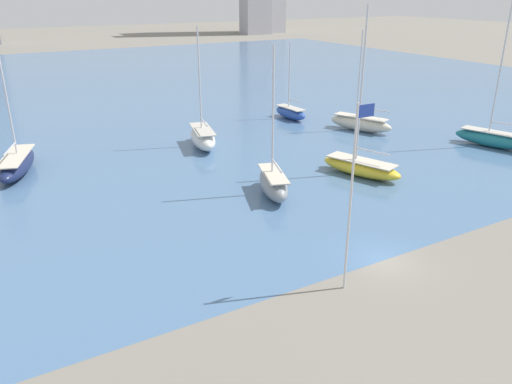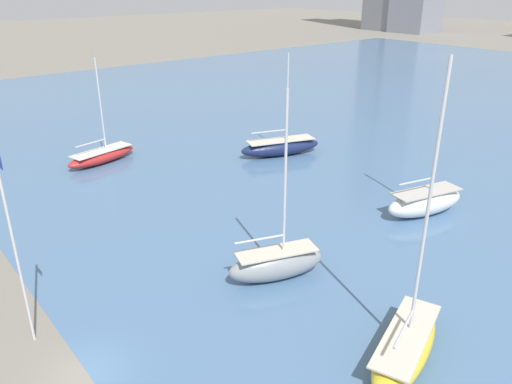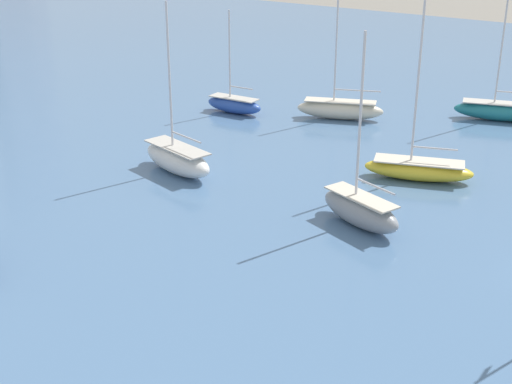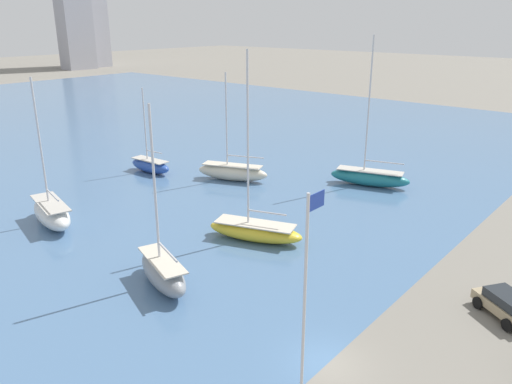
{
  "view_description": "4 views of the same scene",
  "coord_description": "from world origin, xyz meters",
  "px_view_note": "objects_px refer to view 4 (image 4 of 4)",
  "views": [
    {
      "loc": [
        -21.99,
        -21.2,
        16.9
      ],
      "look_at": [
        -5.03,
        8.4,
        3.05
      ],
      "focal_mm": 35.0,
      "sensor_mm": 36.0,
      "label": 1
    },
    {
      "loc": [
        21.02,
        -5.99,
        18.76
      ],
      "look_at": [
        -7.5,
        17.54,
        2.9
      ],
      "focal_mm": 35.0,
      "sensor_mm": 36.0,
      "label": 2
    },
    {
      "loc": [
        -39.88,
        -5.55,
        20.29
      ],
      "look_at": [
        -4.98,
        18.7,
        2.74
      ],
      "focal_mm": 50.0,
      "sensor_mm": 36.0,
      "label": 3
    },
    {
      "loc": [
        -19.92,
        -11.76,
        17.91
      ],
      "look_at": [
        7.13,
        11.25,
        5.58
      ],
      "focal_mm": 35.0,
      "sensor_mm": 36.0,
      "label": 4
    }
  ],
  "objects_px": {
    "sailboat_blue": "(150,165)",
    "sailboat_gray": "(163,271)",
    "parked_wagon_tan": "(508,305)",
    "flag_pole": "(305,307)",
    "sailboat_white": "(52,213)",
    "sailboat_teal": "(369,177)",
    "sailboat_yellow": "(255,230)",
    "sailboat_cream": "(232,172)"
  },
  "relations": [
    {
      "from": "flag_pole",
      "to": "parked_wagon_tan",
      "type": "bearing_deg",
      "value": -17.45
    },
    {
      "from": "sailboat_gray",
      "to": "flag_pole",
      "type": "bearing_deg",
      "value": -85.55
    },
    {
      "from": "sailboat_yellow",
      "to": "sailboat_gray",
      "type": "bearing_deg",
      "value": 161.21
    },
    {
      "from": "sailboat_white",
      "to": "sailboat_gray",
      "type": "height_order",
      "value": "sailboat_white"
    },
    {
      "from": "sailboat_teal",
      "to": "sailboat_yellow",
      "type": "height_order",
      "value": "sailboat_teal"
    },
    {
      "from": "flag_pole",
      "to": "sailboat_yellow",
      "type": "xyz_separation_m",
      "value": [
        14.09,
        14.87,
        -5.27
      ]
    },
    {
      "from": "flag_pole",
      "to": "parked_wagon_tan",
      "type": "relative_size",
      "value": 2.47
    },
    {
      "from": "flag_pole",
      "to": "sailboat_cream",
      "type": "bearing_deg",
      "value": 47.86
    },
    {
      "from": "sailboat_teal",
      "to": "sailboat_gray",
      "type": "relative_size",
      "value": 1.27
    },
    {
      "from": "sailboat_white",
      "to": "sailboat_gray",
      "type": "relative_size",
      "value": 1.04
    },
    {
      "from": "sailboat_blue",
      "to": "parked_wagon_tan",
      "type": "bearing_deg",
      "value": -100.44
    },
    {
      "from": "parked_wagon_tan",
      "to": "flag_pole",
      "type": "bearing_deg",
      "value": -163.87
    },
    {
      "from": "sailboat_yellow",
      "to": "parked_wagon_tan",
      "type": "bearing_deg",
      "value": -105.61
    },
    {
      "from": "sailboat_teal",
      "to": "sailboat_gray",
      "type": "bearing_deg",
      "value": 162.53
    },
    {
      "from": "flag_pole",
      "to": "sailboat_yellow",
      "type": "bearing_deg",
      "value": 46.55
    },
    {
      "from": "sailboat_cream",
      "to": "flag_pole",
      "type": "bearing_deg",
      "value": -154.4
    },
    {
      "from": "flag_pole",
      "to": "sailboat_gray",
      "type": "xyz_separation_m",
      "value": [
        3.93,
        14.72,
        -5.02
      ]
    },
    {
      "from": "sailboat_cream",
      "to": "parked_wagon_tan",
      "type": "bearing_deg",
      "value": -128.73
    },
    {
      "from": "sailboat_gray",
      "to": "parked_wagon_tan",
      "type": "xyz_separation_m",
      "value": [
        11.57,
        -19.59,
        -0.27
      ]
    },
    {
      "from": "sailboat_cream",
      "to": "sailboat_blue",
      "type": "height_order",
      "value": "sailboat_cream"
    },
    {
      "from": "sailboat_white",
      "to": "sailboat_gray",
      "type": "xyz_separation_m",
      "value": [
        -0.64,
        -16.49,
        -0.02
      ]
    },
    {
      "from": "parked_wagon_tan",
      "to": "sailboat_white",
      "type": "bearing_deg",
      "value": 140.43
    },
    {
      "from": "flag_pole",
      "to": "sailboat_white",
      "type": "relative_size",
      "value": 0.86
    },
    {
      "from": "sailboat_cream",
      "to": "sailboat_yellow",
      "type": "bearing_deg",
      "value": -152.82
    },
    {
      "from": "sailboat_white",
      "to": "sailboat_yellow",
      "type": "relative_size",
      "value": 0.84
    },
    {
      "from": "sailboat_blue",
      "to": "sailboat_white",
      "type": "height_order",
      "value": "sailboat_white"
    },
    {
      "from": "sailboat_blue",
      "to": "sailboat_white",
      "type": "distance_m",
      "value": 17.62
    },
    {
      "from": "sailboat_gray",
      "to": "sailboat_yellow",
      "type": "distance_m",
      "value": 10.17
    },
    {
      "from": "sailboat_blue",
      "to": "sailboat_teal",
      "type": "distance_m",
      "value": 26.42
    },
    {
      "from": "sailboat_blue",
      "to": "flag_pole",
      "type": "bearing_deg",
      "value": -122.2
    },
    {
      "from": "sailboat_blue",
      "to": "parked_wagon_tan",
      "type": "relative_size",
      "value": 2.23
    },
    {
      "from": "flag_pole",
      "to": "sailboat_white",
      "type": "bearing_deg",
      "value": 81.68
    },
    {
      "from": "sailboat_blue",
      "to": "sailboat_yellow",
      "type": "bearing_deg",
      "value": -109.85
    },
    {
      "from": "flag_pole",
      "to": "sailboat_blue",
      "type": "distance_m",
      "value": 43.46
    },
    {
      "from": "sailboat_teal",
      "to": "sailboat_yellow",
      "type": "relative_size",
      "value": 1.04
    },
    {
      "from": "flag_pole",
      "to": "sailboat_blue",
      "type": "relative_size",
      "value": 1.11
    },
    {
      "from": "sailboat_white",
      "to": "sailboat_teal",
      "type": "bearing_deg",
      "value": -15.83
    },
    {
      "from": "sailboat_white",
      "to": "parked_wagon_tan",
      "type": "relative_size",
      "value": 2.89
    },
    {
      "from": "sailboat_blue",
      "to": "sailboat_gray",
      "type": "relative_size",
      "value": 0.8
    },
    {
      "from": "sailboat_cream",
      "to": "sailboat_white",
      "type": "xyz_separation_m",
      "value": [
        -20.6,
        3.4,
        0.15
      ]
    },
    {
      "from": "flag_pole",
      "to": "sailboat_blue",
      "type": "height_order",
      "value": "flag_pole"
    },
    {
      "from": "sailboat_blue",
      "to": "sailboat_gray",
      "type": "height_order",
      "value": "sailboat_gray"
    }
  ]
}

